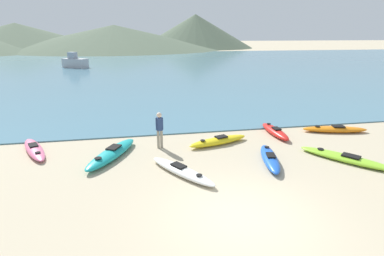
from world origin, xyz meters
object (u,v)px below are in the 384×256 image
object	(u,v)px
kayak_on_sand_0	(346,158)
moored_boat_0	(75,62)
kayak_on_sand_6	(270,158)
kayak_on_sand_7	(34,149)
kayak_on_sand_1	(218,141)
kayak_on_sand_3	(275,131)
kayak_on_sand_5	(335,129)
kayak_on_sand_4	(112,153)
kayak_on_sand_2	(182,171)
person_near_waterline	(160,128)

from	to	relation	value
kayak_on_sand_0	moored_boat_0	bearing A→B (deg)	113.91
kayak_on_sand_6	kayak_on_sand_7	world-z (taller)	kayak_on_sand_6
kayak_on_sand_0	kayak_on_sand_1	xyz separation A→B (m)	(-4.39, 2.74, 0.03)
kayak_on_sand_3	kayak_on_sand_5	distance (m)	3.16
kayak_on_sand_0	kayak_on_sand_4	xyz separation A→B (m)	(-8.99, 2.05, 0.06)
kayak_on_sand_1	kayak_on_sand_3	distance (m)	3.19
kayak_on_sand_2	kayak_on_sand_3	xyz separation A→B (m)	(5.18, 3.46, 0.04)
kayak_on_sand_2	kayak_on_sand_4	xyz separation A→B (m)	(-2.52, 2.00, 0.05)
kayak_on_sand_1	moored_boat_0	bearing A→B (deg)	109.31
kayak_on_sand_5	moored_boat_0	world-z (taller)	moored_boat_0
kayak_on_sand_6	person_near_waterline	world-z (taller)	person_near_waterline
kayak_on_sand_2	kayak_on_sand_1	bearing A→B (deg)	52.19
kayak_on_sand_0	kayak_on_sand_7	size ratio (longest dim) A/B	1.07
kayak_on_sand_3	moored_boat_0	distance (m)	36.59
kayak_on_sand_2	person_near_waterline	bearing A→B (deg)	101.03
kayak_on_sand_2	kayak_on_sand_6	bearing A→B (deg)	6.21
kayak_on_sand_2	kayak_on_sand_5	xyz separation A→B (m)	(8.34, 3.29, 0.01)
kayak_on_sand_6	person_near_waterline	bearing A→B (deg)	150.01
kayak_on_sand_2	kayak_on_sand_0	bearing A→B (deg)	-0.43
moored_boat_0	kayak_on_sand_1	bearing A→B (deg)	-70.69
kayak_on_sand_0	kayak_on_sand_3	world-z (taller)	kayak_on_sand_3
kayak_on_sand_4	moored_boat_0	size ratio (longest dim) A/B	0.89
kayak_on_sand_3	kayak_on_sand_4	world-z (taller)	kayak_on_sand_4
kayak_on_sand_5	kayak_on_sand_6	world-z (taller)	kayak_on_sand_6
kayak_on_sand_0	moored_boat_0	xyz separation A→B (m)	(-16.34, 36.86, 0.70)
kayak_on_sand_6	kayak_on_sand_7	size ratio (longest dim) A/B	0.92
kayak_on_sand_1	kayak_on_sand_2	world-z (taller)	kayak_on_sand_1
kayak_on_sand_0	kayak_on_sand_1	size ratio (longest dim) A/B	1.08
kayak_on_sand_3	person_near_waterline	xyz separation A→B (m)	(-5.71, -0.76, 0.74)
kayak_on_sand_3	kayak_on_sand_6	world-z (taller)	kayak_on_sand_3
kayak_on_sand_1	kayak_on_sand_7	xyz separation A→B (m)	(-7.85, 0.53, -0.03)
kayak_on_sand_5	kayak_on_sand_6	xyz separation A→B (m)	(-4.84, -2.91, 0.03)
kayak_on_sand_4	kayak_on_sand_5	distance (m)	10.93
moored_boat_0	kayak_on_sand_7	bearing A→B (deg)	-83.03
kayak_on_sand_3	moored_boat_0	bearing A→B (deg)	114.29
kayak_on_sand_4	kayak_on_sand_7	size ratio (longest dim) A/B	1.12
kayak_on_sand_6	kayak_on_sand_4	bearing A→B (deg)	164.96
person_near_waterline	moored_boat_0	distance (m)	35.36
moored_boat_0	kayak_on_sand_4	bearing A→B (deg)	-78.07
moored_boat_0	kayak_on_sand_2	bearing A→B (deg)	-74.99
kayak_on_sand_4	kayak_on_sand_6	bearing A→B (deg)	-15.04
kayak_on_sand_2	kayak_on_sand_7	size ratio (longest dim) A/B	0.98
kayak_on_sand_5	moored_boat_0	size ratio (longest dim) A/B	0.85
kayak_on_sand_6	moored_boat_0	distance (m)	38.81
kayak_on_sand_3	kayak_on_sand_5	xyz separation A→B (m)	(3.16, -0.17, -0.03)
kayak_on_sand_0	kayak_on_sand_2	size ratio (longest dim) A/B	1.09
kayak_on_sand_4	kayak_on_sand_2	bearing A→B (deg)	-38.45
moored_boat_0	person_near_waterline	bearing A→B (deg)	-74.68
kayak_on_sand_2	kayak_on_sand_6	world-z (taller)	kayak_on_sand_6
kayak_on_sand_0	kayak_on_sand_2	bearing A→B (deg)	179.57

